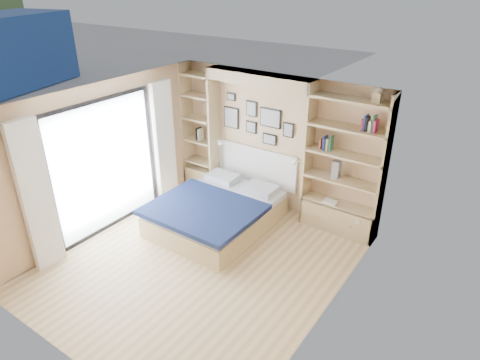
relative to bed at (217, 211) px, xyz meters
The scene contains 8 objects.
ground 1.15m from the bed, 66.27° to the right, with size 4.50×4.50×0.00m, color #D3B782.
room_shell 0.94m from the bed, 82.64° to the left, with size 4.50×4.50×4.50m.
bed is the anchor object (origin of this frame).
photo_gallery 1.79m from the bed, 90.09° to the left, with size 1.48×0.02×0.82m.
reading_lamps 1.28m from the bed, 81.27° to the left, with size 1.92×0.12×0.15m.
shelf_decor 2.32m from the bed, 34.59° to the left, with size 3.52×0.23×2.03m.
deck 3.32m from the bed, 162.00° to the right, with size 3.20×4.00×0.05m, color #6F6352.
deck_chair 2.84m from the bed, behind, with size 0.74×0.95×0.84m.
Camera 1 is at (3.53, -4.04, 4.05)m, focal length 32.00 mm.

